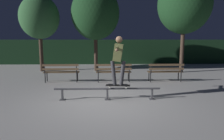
{
  "coord_description": "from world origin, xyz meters",
  "views": [
    {
      "loc": [
        -0.02,
        -6.22,
        1.95
      ],
      "look_at": [
        0.17,
        0.98,
        0.85
      ],
      "focal_mm": 32.69,
      "sensor_mm": 36.0,
      "label": 1
    }
  ],
  "objects_px": {
    "tree_far_right": "(184,5)",
    "park_bench_leftmost": "(61,71)",
    "park_bench_left_center": "(114,70)",
    "park_bench_right_center": "(166,70)",
    "skateboard": "(118,86)",
    "grind_rail": "(107,91)",
    "tree_behind_benches": "(95,13)",
    "skateboarder": "(118,57)",
    "tree_far_left": "(39,17)"
  },
  "relations": [
    {
      "from": "park_bench_leftmost",
      "to": "tree_behind_benches",
      "type": "xyz_separation_m",
      "value": [
        1.39,
        3.46,
        2.93
      ]
    },
    {
      "from": "park_bench_leftmost",
      "to": "skateboarder",
      "type": "bearing_deg",
      "value": -48.49
    },
    {
      "from": "grind_rail",
      "to": "park_bench_leftmost",
      "type": "height_order",
      "value": "park_bench_leftmost"
    },
    {
      "from": "skateboard",
      "to": "park_bench_left_center",
      "type": "distance_m",
      "value": 2.73
    },
    {
      "from": "skateboarder",
      "to": "tree_behind_benches",
      "type": "relative_size",
      "value": 0.31
    },
    {
      "from": "tree_behind_benches",
      "to": "grind_rail",
      "type": "bearing_deg",
      "value": -83.65
    },
    {
      "from": "grind_rail",
      "to": "park_bench_leftmost",
      "type": "relative_size",
      "value": 2.12
    },
    {
      "from": "skateboard",
      "to": "tree_far_left",
      "type": "xyz_separation_m",
      "value": [
        -4.32,
        6.05,
        2.74
      ]
    },
    {
      "from": "skateboarder",
      "to": "park_bench_left_center",
      "type": "bearing_deg",
      "value": 90.93
    },
    {
      "from": "park_bench_left_center",
      "to": "park_bench_right_center",
      "type": "bearing_deg",
      "value": 0.0
    },
    {
      "from": "park_bench_leftmost",
      "to": "tree_far_left",
      "type": "bearing_deg",
      "value": 119.88
    },
    {
      "from": "skateboard",
      "to": "tree_far_right",
      "type": "bearing_deg",
      "value": 53.26
    },
    {
      "from": "park_bench_left_center",
      "to": "skateboard",
      "type": "bearing_deg",
      "value": -89.13
    },
    {
      "from": "park_bench_left_center",
      "to": "tree_behind_benches",
      "type": "distance_m",
      "value": 4.64
    },
    {
      "from": "park_bench_left_center",
      "to": "grind_rail",
      "type": "bearing_deg",
      "value": -96.2
    },
    {
      "from": "park_bench_leftmost",
      "to": "park_bench_right_center",
      "type": "bearing_deg",
      "value": 0.0
    },
    {
      "from": "tree_far_left",
      "to": "park_bench_right_center",
      "type": "bearing_deg",
      "value": -26.47
    },
    {
      "from": "skateboard",
      "to": "tree_far_right",
      "type": "distance_m",
      "value": 7.58
    },
    {
      "from": "park_bench_left_center",
      "to": "tree_far_right",
      "type": "distance_m",
      "value": 5.93
    },
    {
      "from": "park_bench_right_center",
      "to": "tree_far_left",
      "type": "distance_m",
      "value": 7.9
    },
    {
      "from": "skateboard",
      "to": "park_bench_leftmost",
      "type": "bearing_deg",
      "value": 131.48
    },
    {
      "from": "skateboard",
      "to": "skateboarder",
      "type": "height_order",
      "value": "skateboarder"
    },
    {
      "from": "grind_rail",
      "to": "tree_far_left",
      "type": "distance_m",
      "value": 7.8
    },
    {
      "from": "grind_rail",
      "to": "tree_far_right",
      "type": "height_order",
      "value": "tree_far_right"
    },
    {
      "from": "grind_rail",
      "to": "tree_behind_benches",
      "type": "distance_m",
      "value": 6.99
    },
    {
      "from": "skateboarder",
      "to": "tree_far_right",
      "type": "relative_size",
      "value": 0.28
    },
    {
      "from": "tree_behind_benches",
      "to": "tree_far_right",
      "type": "relative_size",
      "value": 0.91
    },
    {
      "from": "tree_behind_benches",
      "to": "tree_far_left",
      "type": "bearing_deg",
      "value": -177.49
    },
    {
      "from": "park_bench_right_center",
      "to": "tree_far_right",
      "type": "relative_size",
      "value": 0.29
    },
    {
      "from": "tree_behind_benches",
      "to": "park_bench_leftmost",
      "type": "bearing_deg",
      "value": -111.9
    },
    {
      "from": "park_bench_right_center",
      "to": "tree_far_left",
      "type": "relative_size",
      "value": 0.36
    },
    {
      "from": "park_bench_leftmost",
      "to": "park_bench_left_center",
      "type": "height_order",
      "value": "same"
    },
    {
      "from": "park_bench_right_center",
      "to": "tree_behind_benches",
      "type": "distance_m",
      "value": 5.64
    },
    {
      "from": "park_bench_right_center",
      "to": "tree_behind_benches",
      "type": "xyz_separation_m",
      "value": [
        -3.36,
        3.46,
        2.93
      ]
    },
    {
      "from": "tree_far_right",
      "to": "park_bench_leftmost",
      "type": "bearing_deg",
      "value": -157.38
    },
    {
      "from": "grind_rail",
      "to": "tree_behind_benches",
      "type": "xyz_separation_m",
      "value": [
        -0.69,
        6.19,
        3.17
      ]
    },
    {
      "from": "grind_rail",
      "to": "park_bench_left_center",
      "type": "xyz_separation_m",
      "value": [
        0.3,
        2.73,
        0.24
      ]
    },
    {
      "from": "park_bench_leftmost",
      "to": "park_bench_left_center",
      "type": "relative_size",
      "value": 1.0
    },
    {
      "from": "skateboard",
      "to": "skateboarder",
      "type": "bearing_deg",
      "value": -6.48
    },
    {
      "from": "tree_far_right",
      "to": "park_bench_right_center",
      "type": "bearing_deg",
      "value": -122.52
    },
    {
      "from": "grind_rail",
      "to": "park_bench_right_center",
      "type": "xyz_separation_m",
      "value": [
        2.67,
        2.73,
        0.24
      ]
    },
    {
      "from": "park_bench_leftmost",
      "to": "tree_far_left",
      "type": "relative_size",
      "value": 0.36
    },
    {
      "from": "tree_behind_benches",
      "to": "tree_far_left",
      "type": "xyz_separation_m",
      "value": [
        -3.29,
        -0.14,
        -0.26
      ]
    },
    {
      "from": "skateboarder",
      "to": "park_bench_left_center",
      "type": "relative_size",
      "value": 0.97
    },
    {
      "from": "tree_behind_benches",
      "to": "skateboarder",
      "type": "bearing_deg",
      "value": -80.55
    },
    {
      "from": "park_bench_right_center",
      "to": "skateboarder",
      "type": "bearing_deg",
      "value": -130.45
    },
    {
      "from": "grind_rail",
      "to": "skateboard",
      "type": "distance_m",
      "value": 0.38
    },
    {
      "from": "park_bench_left_center",
      "to": "tree_far_right",
      "type": "relative_size",
      "value": 0.29
    },
    {
      "from": "park_bench_left_center",
      "to": "park_bench_leftmost",
      "type": "bearing_deg",
      "value": 180.0
    },
    {
      "from": "grind_rail",
      "to": "skateboarder",
      "type": "xyz_separation_m",
      "value": [
        0.34,
        -0.0,
        1.1
      ]
    }
  ]
}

